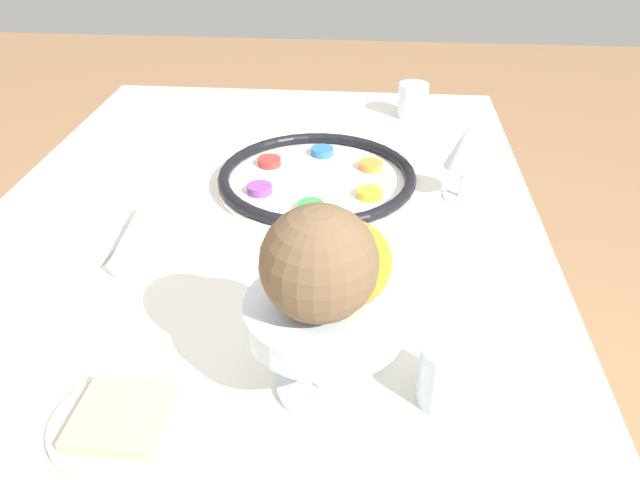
{
  "coord_description": "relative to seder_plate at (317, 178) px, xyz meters",
  "views": [
    {
      "loc": [
        0.78,
        0.17,
        1.26
      ],
      "look_at": [
        0.03,
        0.11,
        0.78
      ],
      "focal_mm": 35.0,
      "sensor_mm": 36.0,
      "label": 1
    }
  ],
  "objects": [
    {
      "name": "cup_near",
      "position": [
        0.5,
        0.19,
        0.02
      ],
      "size": [
        0.07,
        0.07,
        0.08
      ],
      "color": "silver",
      "rests_on": "dining_table"
    },
    {
      "name": "seder_plate",
      "position": [
        0.0,
        0.0,
        0.0
      ],
      "size": [
        0.35,
        0.35,
        0.03
      ],
      "color": "silver",
      "rests_on": "dining_table"
    },
    {
      "name": "orange_fruit",
      "position": [
        0.48,
        0.07,
        0.15
      ],
      "size": [
        0.09,
        0.09,
        0.09
      ],
      "color": "orange",
      "rests_on": "fruit_stand"
    },
    {
      "name": "bread_plate",
      "position": [
        0.56,
        -0.16,
        -0.01
      ],
      "size": [
        0.15,
        0.15,
        0.02
      ],
      "color": "beige",
      "rests_on": "dining_table"
    },
    {
      "name": "fruit_stand",
      "position": [
        0.49,
        0.05,
        0.08
      ],
      "size": [
        0.17,
        0.17,
        0.12
      ],
      "color": "silver",
      "rests_on": "dining_table"
    },
    {
      "name": "coconut",
      "position": [
        0.5,
        0.05,
        0.16
      ],
      "size": [
        0.12,
        0.12,
        0.12
      ],
      "color": "brown",
      "rests_on": "fruit_stand"
    },
    {
      "name": "cup_mid",
      "position": [
        -0.35,
        0.18,
        0.02
      ],
      "size": [
        0.07,
        0.07,
        0.08
      ],
      "color": "silver",
      "rests_on": "dining_table"
    },
    {
      "name": "napkin_roll",
      "position": [
        0.23,
        -0.25,
        0.0
      ],
      "size": [
        0.16,
        0.05,
        0.04
      ],
      "color": "white",
      "rests_on": "dining_table"
    },
    {
      "name": "wine_glass",
      "position": [
        0.02,
        0.25,
        0.08
      ],
      "size": [
        0.07,
        0.07,
        0.13
      ],
      "color": "silver",
      "rests_on": "dining_table"
    },
    {
      "name": "spoon",
      "position": [
        0.24,
        -0.29,
        -0.01
      ],
      "size": [
        0.15,
        0.04,
        0.01
      ],
      "color": "silver",
      "rests_on": "dining_table"
    },
    {
      "name": "dining_table",
      "position": [
        0.22,
        -0.08,
        -0.39
      ],
      "size": [
        1.44,
        0.92,
        0.74
      ],
      "color": "silver",
      "rests_on": "ground_plane"
    }
  ]
}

